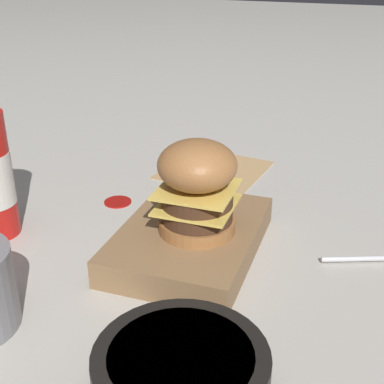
{
  "coord_description": "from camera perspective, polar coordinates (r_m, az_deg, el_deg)",
  "views": [
    {
      "loc": [
        -0.59,
        -0.2,
        0.37
      ],
      "look_at": [
        -0.02,
        -0.0,
        0.09
      ],
      "focal_mm": 50.0,
      "sensor_mm": 36.0,
      "label": 1
    }
  ],
  "objects": [
    {
      "name": "ketchup_puddle",
      "position": [
        0.84,
        -7.93,
        -1.0
      ],
      "size": [
        0.04,
        0.04,
        0.0
      ],
      "color": "#9E140F",
      "rests_on": "ground_plane"
    },
    {
      "name": "parchment_square",
      "position": [
        0.95,
        2.37,
        2.4
      ],
      "size": [
        0.19,
        0.19,
        0.0
      ],
      "color": "tan",
      "rests_on": "ground_plane"
    },
    {
      "name": "side_bowl",
      "position": [
        0.5,
        -1.17,
        -18.81
      ],
      "size": [
        0.16,
        0.16,
        0.05
      ],
      "color": "black",
      "rests_on": "ground_plane"
    },
    {
      "name": "serving_board",
      "position": [
        0.7,
        0.0,
        -5.08
      ],
      "size": [
        0.24,
        0.17,
        0.04
      ],
      "color": "olive",
      "rests_on": "ground_plane"
    },
    {
      "name": "ground_plane",
      "position": [
        0.72,
        0.34,
        -5.49
      ],
      "size": [
        6.0,
        6.0,
        0.0
      ],
      "primitive_type": "plane",
      "color": "#B7B2A8"
    },
    {
      "name": "burger",
      "position": [
        0.65,
        0.55,
        0.59
      ],
      "size": [
        0.1,
        0.1,
        0.12
      ],
      "color": "#9E6638",
      "rests_on": "serving_board"
    }
  ]
}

